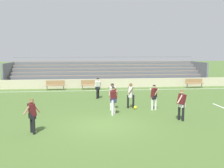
{
  "coord_description": "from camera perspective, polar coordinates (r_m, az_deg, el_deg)",
  "views": [
    {
      "loc": [
        -0.88,
        -12.22,
        3.72
      ],
      "look_at": [
        1.08,
        5.59,
        1.37
      ],
      "focal_mm": 40.25,
      "sensor_mm": 36.0,
      "label": 1
    }
  ],
  "objects": [
    {
      "name": "bench_centre_sideline",
      "position": [
        24.64,
        -4.94,
        0.05
      ],
      "size": [
        1.8,
        0.4,
        0.9
      ],
      "color": "#99754C",
      "rests_on": "ground"
    },
    {
      "name": "field_line_sideline",
      "position": [
        23.9,
        -4.09,
        -1.49
      ],
      "size": [
        44.0,
        0.12,
        0.01
      ],
      "primitive_type": "cube",
      "color": "white",
      "rests_on": "ground"
    },
    {
      "name": "player_dark_wide_right",
      "position": [
        16.15,
        9.53,
        -2.5
      ],
      "size": [
        0.48,
        0.66,
        1.61
      ],
      "color": "white",
      "rests_on": "ground"
    },
    {
      "name": "bench_near_bin",
      "position": [
        24.8,
        -12.75,
        -0.07
      ],
      "size": [
        1.8,
        0.4,
        0.9
      ],
      "color": "#99754C",
      "rests_on": "ground"
    },
    {
      "name": "player_dark_challenging",
      "position": [
        11.96,
        -17.69,
        -6.25
      ],
      "size": [
        0.73,
        0.48,
        1.62
      ],
      "color": "black",
      "rests_on": "ground"
    },
    {
      "name": "player_white_deep_cover",
      "position": [
        15.98,
        0.1,
        -2.28
      ],
      "size": [
        0.47,
        0.7,
        1.7
      ],
      "color": "white",
      "rests_on": "ground"
    },
    {
      "name": "soccer_ball",
      "position": [
        16.31,
        5.31,
        -5.35
      ],
      "size": [
        0.22,
        0.22,
        0.22
      ],
      "primitive_type": "sphere",
      "color": "yellow",
      "rests_on": "ground"
    },
    {
      "name": "bleacher_stand",
      "position": [
        28.41,
        -1.03,
        2.63
      ],
      "size": [
        21.74,
        4.58,
        3.06
      ],
      "color": "#897051",
      "rests_on": "ground"
    },
    {
      "name": "player_white_pressing_high",
      "position": [
        19.75,
        -3.27,
        -0.55
      ],
      "size": [
        0.5,
        0.45,
        1.63
      ],
      "color": "black",
      "rests_on": "ground"
    },
    {
      "name": "bench_far_right",
      "position": [
        27.05,
        18.19,
        0.36
      ],
      "size": [
        1.8,
        0.4,
        0.9
      ],
      "color": "#99754C",
      "rests_on": "ground"
    },
    {
      "name": "player_white_dropping_back",
      "position": [
        16.43,
        4.29,
        -2.12
      ],
      "size": [
        0.49,
        0.64,
        1.66
      ],
      "color": "black",
      "rests_on": "ground"
    },
    {
      "name": "player_dark_trailing_run",
      "position": [
        13.97,
        15.51,
        -4.04
      ],
      "size": [
        0.66,
        0.49,
        1.67
      ],
      "color": "black",
      "rests_on": "ground"
    },
    {
      "name": "ground_plane",
      "position": [
        12.81,
        -2.09,
        -9.42
      ],
      "size": [
        160.0,
        160.0,
        0.0
      ],
      "primitive_type": "plane",
      "color": "#4C6B30"
    },
    {
      "name": "sideline_wall",
      "position": [
        25.57,
        -4.25,
        0.13
      ],
      "size": [
        48.0,
        0.16,
        0.92
      ],
      "primitive_type": "cube",
      "color": "beige",
      "rests_on": "ground"
    },
    {
      "name": "player_dark_overlapping",
      "position": [
        14.69,
        0.33,
        -3.25
      ],
      "size": [
        0.45,
        0.53,
        1.66
      ],
      "color": "white",
      "rests_on": "ground"
    }
  ]
}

